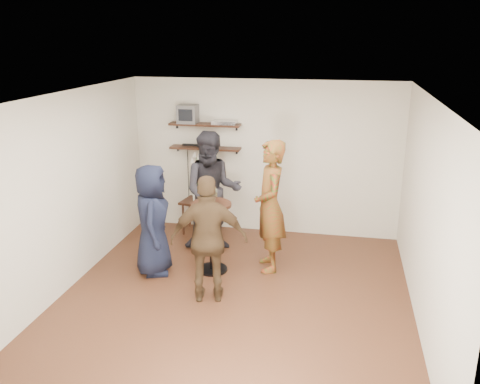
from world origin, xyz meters
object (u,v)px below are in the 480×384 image
(side_table, at_px, (197,206))
(drinks_table, at_px, (212,228))
(crt_monitor, at_px, (188,114))
(person_navy, at_px, (152,220))
(person_brown, at_px, (209,240))
(radio, at_px, (204,144))
(person_dark, at_px, (212,191))
(person_plaid, at_px, (270,206))
(dvd_deck, at_px, (225,122))

(side_table, xyz_separation_m, drinks_table, (0.64, -1.43, 0.19))
(crt_monitor, bearing_deg, person_navy, -90.07)
(drinks_table, bearing_deg, person_brown, -77.70)
(radio, xyz_separation_m, person_brown, (0.71, -2.41, -0.69))
(person_dark, relative_size, person_navy, 1.18)
(person_navy, relative_size, person_brown, 0.96)
(radio, height_order, side_table, radio)
(person_plaid, height_order, person_navy, person_plaid)
(person_navy, bearing_deg, crt_monitor, -14.94)
(drinks_table, xyz_separation_m, person_plaid, (0.79, 0.25, 0.29))
(crt_monitor, xyz_separation_m, person_plaid, (1.59, -1.35, -1.06))
(crt_monitor, distance_m, person_dark, 1.47)
(dvd_deck, height_order, drinks_table, dvd_deck)
(radio, distance_m, person_navy, 1.97)
(radio, bearing_deg, person_navy, -98.53)
(dvd_deck, bearing_deg, side_table, -159.35)
(dvd_deck, relative_size, side_table, 0.71)
(side_table, relative_size, person_dark, 0.30)
(drinks_table, distance_m, person_navy, 0.84)
(person_dark, bearing_deg, person_plaid, -42.97)
(crt_monitor, bearing_deg, person_brown, -67.95)
(person_brown, bearing_deg, person_dark, -89.40)
(person_navy, bearing_deg, drinks_table, -90.00)
(person_plaid, distance_m, person_brown, 1.23)
(crt_monitor, distance_m, person_navy, 2.19)
(radio, bearing_deg, person_plaid, -45.61)
(side_table, xyz_separation_m, person_navy, (-0.16, -1.64, 0.33))
(person_dark, bearing_deg, radio, 99.49)
(crt_monitor, distance_m, dvd_deck, 0.64)
(person_dark, distance_m, person_brown, 1.67)
(radio, bearing_deg, side_table, -122.16)
(person_brown, bearing_deg, radio, -85.96)
(dvd_deck, distance_m, person_plaid, 1.91)
(side_table, distance_m, person_brown, 2.41)
(drinks_table, bearing_deg, crt_monitor, 116.56)
(dvd_deck, relative_size, person_brown, 0.24)
(crt_monitor, distance_m, radio, 0.57)
(person_navy, bearing_deg, person_brown, -136.28)
(radio, relative_size, person_plaid, 0.12)
(crt_monitor, relative_size, person_plaid, 0.17)
(side_table, height_order, person_navy, person_navy)
(drinks_table, distance_m, person_dark, 0.88)
(dvd_deck, height_order, side_table, dvd_deck)
(person_navy, bearing_deg, radio, -23.39)
(drinks_table, distance_m, person_brown, 0.85)
(radio, height_order, person_brown, person_brown)
(person_dark, relative_size, person_brown, 1.14)
(dvd_deck, xyz_separation_m, person_plaid, (0.97, -1.35, -0.94))
(person_plaid, relative_size, person_navy, 1.20)
(radio, relative_size, drinks_table, 0.21)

